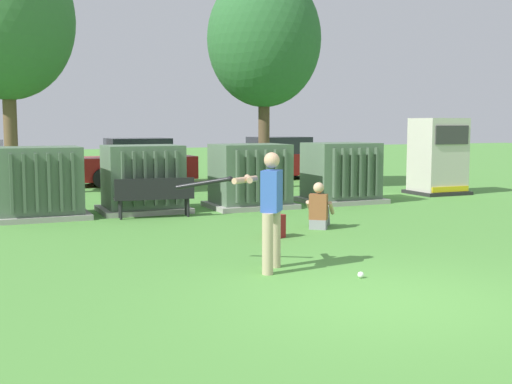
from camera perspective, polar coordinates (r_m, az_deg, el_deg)
name	(u,v)px	position (r m, az deg, el deg)	size (l,w,h in m)	color
ground_plane	(387,300)	(8.29, 11.39, -9.19)	(96.00, 96.00, 0.00)	#51933D
transformer_west	(40,184)	(15.60, -18.35, 0.70)	(2.10, 1.70, 1.62)	#9E9B93
transformer_mid_west	(143,179)	(16.12, -9.84, 1.08)	(2.10, 1.70, 1.62)	#9E9B93
transformer_mid_east	(250,177)	(16.68, -0.53, 1.34)	(2.10, 1.70, 1.62)	#9E9B93
transformer_east	(341,173)	(17.94, 7.42, 1.62)	(2.10, 1.70, 1.62)	#9E9B93
generator_enclosure	(438,157)	(20.61, 15.58, 2.99)	(1.60, 1.40, 2.30)	#262626
park_bench	(154,195)	(15.04, -8.85, -0.22)	(1.83, 0.59, 0.92)	black
batter	(268,205)	(9.51, 1.04, -1.12)	(1.41, 1.20, 1.74)	tan
sports_ball	(361,275)	(9.32, 9.12, -7.15)	(0.09, 0.09, 0.09)	white
seated_spectator	(319,210)	(13.47, 5.54, -1.59)	(0.71, 0.77, 0.96)	gray
backpack	(276,226)	(12.40, 1.79, -2.98)	(0.36, 0.38, 0.44)	maroon
tree_left	(6,20)	(20.79, -20.96, 13.83)	(3.90, 3.90, 7.45)	brown
tree_center_left	(264,40)	(21.68, 0.71, 13.14)	(3.69, 3.69, 7.04)	brown
parked_car_right_of_center	(135,163)	(23.43, -10.51, 2.51)	(4.26, 2.03, 1.62)	maroon
parked_car_rightmost	(277,159)	(25.17, 1.80, 2.85)	(4.30, 2.13, 1.62)	maroon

